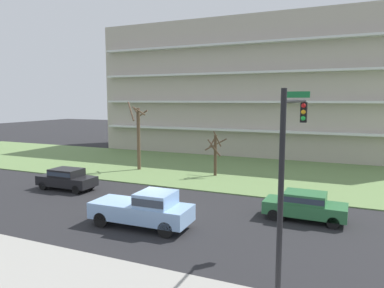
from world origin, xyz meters
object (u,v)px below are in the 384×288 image
at_px(pickup_blue_near_left, 145,208).
at_px(sedan_black_center_left, 67,178).
at_px(sedan_green_center_right, 305,205).
at_px(traffic_signal_mast, 291,152).
at_px(tree_far_left, 138,135).
at_px(tree_left, 215,152).

distance_m(pickup_blue_near_left, sedan_black_center_left, 10.45).
bearing_deg(sedan_black_center_left, pickup_blue_near_left, 153.86).
relative_size(sedan_green_center_right, traffic_signal_mast, 0.64).
relative_size(tree_far_left, tree_left, 1.61).
relative_size(tree_left, traffic_signal_mast, 0.57).
relative_size(pickup_blue_near_left, traffic_signal_mast, 0.78).
xyz_separation_m(tree_far_left, sedan_green_center_right, (16.00, -8.42, -2.50)).
bearing_deg(tree_left, tree_far_left, -177.51).
bearing_deg(sedan_black_center_left, sedan_green_center_right, 179.32).
xyz_separation_m(tree_left, sedan_green_center_right, (8.43, -8.75, -1.23)).
relative_size(tree_left, pickup_blue_near_left, 0.74).
height_order(pickup_blue_near_left, sedan_green_center_right, pickup_blue_near_left).
distance_m(sedan_black_center_left, sedan_green_center_right, 16.99).
height_order(sedan_black_center_left, sedan_green_center_right, same).
bearing_deg(traffic_signal_mast, tree_far_left, 135.95).
bearing_deg(sedan_black_center_left, tree_far_left, -97.38).
xyz_separation_m(tree_far_left, traffic_signal_mast, (16.13, -15.61, 1.42)).
bearing_deg(pickup_blue_near_left, tree_left, 92.47).
distance_m(tree_far_left, sedan_green_center_right, 18.26).
bearing_deg(pickup_blue_near_left, tree_far_left, 121.86).
distance_m(tree_far_left, traffic_signal_mast, 22.49).
bearing_deg(pickup_blue_near_left, traffic_signal_mast, -20.61).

